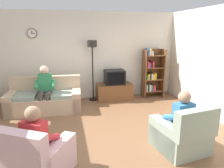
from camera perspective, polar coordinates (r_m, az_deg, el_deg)
The scene contains 12 objects.
ground_plane at distance 4.49m, azimuth -2.29°, elevation -13.76°, with size 12.00×12.00×0.00m, color brown.
back_wall_assembly at distance 6.64m, azimuth -6.58°, elevation 7.64°, with size 6.20×0.17×2.70m.
couch at distance 5.92m, azimuth -17.82°, elevation -4.07°, with size 1.94×0.98×0.90m.
tv_stand at distance 6.58m, azimuth 0.62°, elevation -2.08°, with size 1.10×0.56×0.51m.
tv at distance 6.44m, azimuth 0.69°, elevation 1.90°, with size 0.60×0.49×0.44m.
bookshelf at distance 6.91m, azimuth 10.80°, elevation 2.91°, with size 0.68×0.36×1.58m.
floor_lamp at distance 6.33m, azimuth -5.41°, elevation 8.25°, with size 0.28×0.28×1.85m.
armchair_near_window at distance 3.40m, azimuth -19.83°, elevation -19.02°, with size 1.13×1.16×0.90m.
armchair_near_bookshelf at distance 4.05m, azimuth 18.45°, elevation -13.18°, with size 0.93×1.00×0.90m.
person_on_couch at distance 5.71m, azimuth -17.89°, elevation -0.72°, with size 0.53×0.55×1.24m.
person_in_left_armchair at distance 3.30m, azimuth -19.35°, elevation -13.68°, with size 0.61×0.63×1.12m.
person_in_right_armchair at distance 3.98m, azimuth 17.97°, elevation -8.64°, with size 0.56×0.58×1.12m.
Camera 1 is at (-0.69, -3.90, 2.11)m, focal length 33.36 mm.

